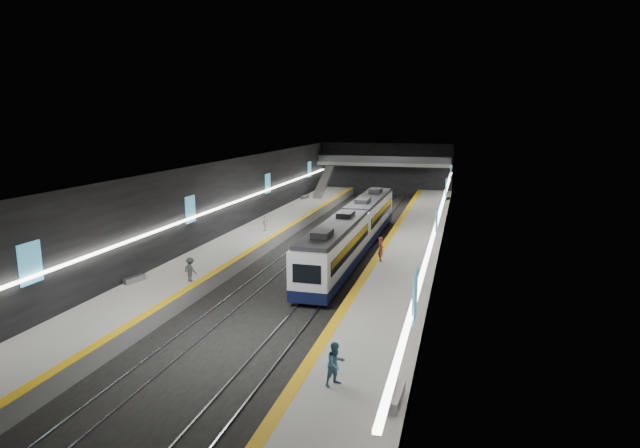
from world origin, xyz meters
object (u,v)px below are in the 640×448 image
(bench_right_near, at_px, (395,397))
(bench_right_far, at_px, (446,199))
(train, at_px, (355,228))
(passenger_left_a, at_px, (265,223))
(passenger_left_b, at_px, (190,270))
(passenger_right_b, at_px, (336,364))
(bench_left_far, at_px, (305,197))
(passenger_right_a, at_px, (381,249))
(escalator, at_px, (324,182))
(bench_left_near, at_px, (134,279))

(bench_right_near, bearing_deg, bench_right_far, 92.67)
(train, bearing_deg, bench_right_far, 75.29)
(passenger_left_a, distance_m, passenger_left_b, 16.63)
(bench_right_near, height_order, passenger_right_b, passenger_right_b)
(passenger_right_b, bearing_deg, bench_left_far, 57.53)
(bench_right_far, xyz_separation_m, passenger_right_a, (-3.73, -32.59, 0.71))
(bench_left_far, bearing_deg, passenger_right_b, -64.93)
(escalator, distance_m, passenger_left_b, 41.78)
(escalator, height_order, bench_right_near, escalator)
(bench_left_near, xyz_separation_m, bench_right_near, (18.98, -10.90, 0.05))
(escalator, bearing_deg, train, -69.84)
(bench_right_far, bearing_deg, escalator, -169.66)
(passenger_right_a, bearing_deg, escalator, 4.98)
(bench_left_near, bearing_deg, bench_left_far, 107.10)
(bench_left_near, distance_m, passenger_left_a, 17.94)
(bench_right_near, distance_m, bench_right_far, 53.18)
(passenger_right_a, xyz_separation_m, passenger_left_a, (-12.60, 8.04, -0.18))
(bench_right_near, relative_size, passenger_left_a, 1.30)
(train, xyz_separation_m, bench_left_far, (-11.65, 23.20, -0.98))
(passenger_left_b, bearing_deg, escalator, -68.71)
(train, xyz_separation_m, bench_right_far, (7.00, 26.67, -0.96))
(train, relative_size, passenger_right_b, 16.02)
(train, bearing_deg, passenger_right_a, -61.06)
(escalator, bearing_deg, bench_left_near, -92.64)
(train, height_order, escalator, escalator)
(escalator, bearing_deg, passenger_right_b, -74.75)
(bench_left_far, relative_size, passenger_right_a, 0.92)
(bench_right_far, bearing_deg, bench_left_far, -157.17)
(bench_right_far, xyz_separation_m, passenger_right_b, (-2.55, -52.43, 0.70))
(bench_left_near, bearing_deg, passenger_right_a, 50.04)
(bench_left_far, xyz_separation_m, bench_right_near, (18.65, -49.71, 0.03))
(escalator, xyz_separation_m, passenger_left_b, (1.64, -41.73, -1.07))
(train, xyz_separation_m, bench_left_near, (-11.98, -15.62, -1.00))
(bench_left_near, relative_size, bench_right_far, 0.83)
(bench_right_near, relative_size, passenger_right_a, 1.06)
(bench_right_near, bearing_deg, passenger_right_a, 102.92)
(bench_left_far, bearing_deg, bench_right_near, -62.57)
(train, bearing_deg, bench_left_far, 116.66)
(bench_left_near, height_order, bench_left_far, bench_left_far)
(bench_left_near, height_order, bench_right_near, bench_right_near)
(passenger_left_a, bearing_deg, train, 86.77)
(passenger_right_a, bearing_deg, passenger_left_b, 109.55)
(passenger_left_a, bearing_deg, passenger_left_b, 12.90)
(bench_right_near, bearing_deg, passenger_left_a, 122.36)
(bench_right_far, height_order, passenger_right_a, passenger_right_a)
(bench_left_near, distance_m, passenger_right_a, 18.09)
(escalator, bearing_deg, bench_right_near, -72.45)
(passenger_right_a, height_order, passenger_right_b, passenger_right_a)
(passenger_right_a, bearing_deg, bench_left_far, 10.30)
(passenger_right_b, distance_m, passenger_left_a, 31.10)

